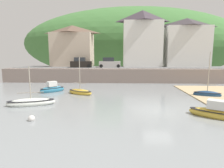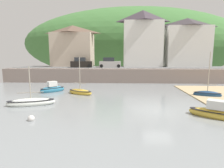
{
  "view_description": "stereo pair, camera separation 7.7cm",
  "coord_description": "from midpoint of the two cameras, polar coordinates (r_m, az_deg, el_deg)",
  "views": [
    {
      "loc": [
        -3.36,
        -15.79,
        4.73
      ],
      "look_at": [
        -4.28,
        5.96,
        1.37
      ],
      "focal_mm": 29.85,
      "sensor_mm": 36.0,
      "label": 1
    },
    {
      "loc": [
        -3.28,
        -15.79,
        4.73
      ],
      "look_at": [
        -4.28,
        5.96,
        1.37
      ],
      "focal_mm": 29.85,
      "sensor_mm": 36.0,
      "label": 2
    }
  ],
  "objects": [
    {
      "name": "rowboat_small_beached",
      "position": [
        16.51,
        29.58,
        -7.7
      ],
      "size": [
        4.11,
        3.27,
        1.55
      ],
      "rotation": [
        0.0,
        0.0,
        -0.57
      ],
      "color": "gold",
      "rests_on": "ground"
    },
    {
      "name": "mooring_buoy",
      "position": [
        15.06,
        -23.37,
        -9.68
      ],
      "size": [
        0.5,
        0.5,
        0.5
      ],
      "color": "silver",
      "rests_on": "ground"
    },
    {
      "name": "sailboat_white_hull",
      "position": [
        19.57,
        -23.44,
        -5.14
      ],
      "size": [
        4.65,
        2.65,
        3.91
      ],
      "rotation": [
        0.0,
        0.0,
        0.31
      ],
      "color": "white",
      "rests_on": "ground"
    },
    {
      "name": "parked_car_near_slipway",
      "position": [
        37.32,
        -9.33,
        6.31
      ],
      "size": [
        4.22,
        2.01,
        1.95
      ],
      "rotation": [
        0.0,
        0.0,
        0.08
      ],
      "color": "black",
      "rests_on": "ground"
    },
    {
      "name": "waterfront_building_centre",
      "position": [
        41.41,
        9.38,
        13.65
      ],
      "size": [
        8.24,
        5.64,
        11.69
      ],
      "color": "white",
      "rests_on": "ground"
    },
    {
      "name": "waterfront_building_left",
      "position": [
        42.33,
        -11.77,
        11.42
      ],
      "size": [
        8.76,
        6.25,
        8.72
      ],
      "color": "beige",
      "rests_on": "ground"
    },
    {
      "name": "fishing_boat_green",
      "position": [
        25.62,
        -17.71,
        -1.42
      ],
      "size": [
        3.18,
        3.02,
        1.58
      ],
      "rotation": [
        0.0,
        0.0,
        0.73
      ],
      "color": "teal",
      "rests_on": "ground"
    },
    {
      "name": "waterfront_building_right",
      "position": [
        43.39,
        21.87,
        11.78
      ],
      "size": [
        9.09,
        5.78,
        10.02
      ],
      "color": "silver",
      "rests_on": "ground"
    },
    {
      "name": "parked_car_by_wall",
      "position": [
        36.58,
        -0.58,
        6.38
      ],
      "size": [
        4.13,
        1.82,
        1.95
      ],
      "rotation": [
        0.0,
        0.0,
        -0.02
      ],
      "color": "beige",
      "rests_on": "ground"
    },
    {
      "name": "sailboat_blue_trim",
      "position": [
        23.33,
        -9.63,
        -2.38
      ],
      "size": [
        3.55,
        2.6,
        4.74
      ],
      "rotation": [
        0.0,
        0.0,
        -0.49
      ],
      "color": "gold",
      "rests_on": "ground"
    },
    {
      "name": "hillside_backdrop",
      "position": [
        71.26,
        6.63,
        11.95
      ],
      "size": [
        80.0,
        44.0,
        25.01
      ],
      "color": "#44793B",
      "rests_on": "ground"
    },
    {
      "name": "sailboat_nearest_shore",
      "position": [
        24.29,
        27.23,
        -2.73
      ],
      "size": [
        3.14,
        1.83,
        5.33
      ],
      "rotation": [
        0.0,
        0.0,
        -0.33
      ],
      "color": "navy",
      "rests_on": "ground"
    },
    {
      "name": "quay_seawall",
      "position": [
        33.62,
        8.3,
        2.92
      ],
      "size": [
        48.0,
        9.4,
        2.4
      ],
      "color": "gray",
      "rests_on": "ground"
    }
  ]
}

